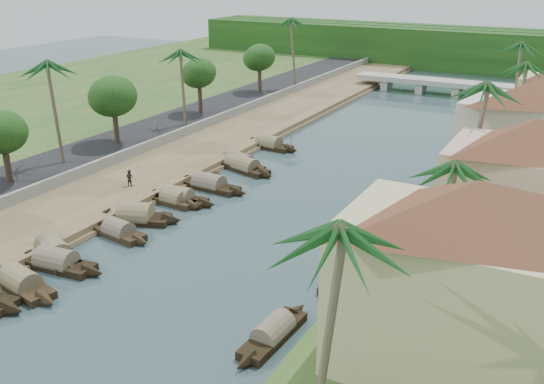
% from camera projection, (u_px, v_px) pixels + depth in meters
% --- Properties ---
extents(ground, '(220.00, 220.00, 0.00)m').
position_uv_depth(ground, '(179.00, 283.00, 41.66)').
color(ground, '#33484D').
rests_on(ground, ground).
extents(left_bank, '(10.00, 180.00, 0.80)m').
position_uv_depth(left_bank, '(170.00, 163.00, 65.06)').
color(left_bank, brown).
rests_on(left_bank, ground).
extents(right_bank, '(16.00, 180.00, 1.20)m').
position_uv_depth(right_bank, '(514.00, 224.00, 49.47)').
color(right_bank, '#28491D').
rests_on(right_bank, ground).
extents(road, '(8.00, 180.00, 1.40)m').
position_uv_depth(road, '(110.00, 150.00, 68.72)').
color(road, black).
rests_on(road, ground).
extents(retaining_wall, '(0.40, 180.00, 1.10)m').
position_uv_depth(retaining_wall, '(139.00, 149.00, 66.59)').
color(retaining_wall, gray).
rests_on(retaining_wall, left_bank).
extents(treeline, '(120.00, 14.00, 8.00)m').
position_uv_depth(treeline, '(475.00, 50.00, 122.46)').
color(treeline, '#14390F').
rests_on(treeline, ground).
extents(bridge, '(28.00, 4.00, 2.40)m').
position_uv_depth(bridge, '(440.00, 84.00, 100.25)').
color(bridge, '#A09F96').
rests_on(bridge, ground).
extents(building_near, '(14.85, 14.85, 10.20)m').
position_uv_depth(building_near, '(466.00, 278.00, 29.32)').
color(building_near, '#C7B485').
rests_on(building_near, right_bank).
extents(building_mid, '(14.11, 14.11, 9.70)m').
position_uv_depth(building_mid, '(528.00, 185.00, 42.12)').
color(building_mid, '#CD9B91').
rests_on(building_mid, right_bank).
extents(building_far, '(15.59, 15.59, 10.20)m').
position_uv_depth(building_far, '(537.00, 133.00, 53.99)').
color(building_far, beige).
rests_on(building_far, right_bank).
extents(sampan_2, '(8.48, 3.31, 2.20)m').
position_uv_depth(sampan_2, '(21.00, 283.00, 40.78)').
color(sampan_2, black).
rests_on(sampan_2, ground).
extents(sampan_3, '(8.41, 2.56, 2.23)m').
position_uv_depth(sampan_3, '(57.00, 263.00, 43.55)').
color(sampan_3, black).
rests_on(sampan_3, ground).
extents(sampan_4, '(8.24, 4.65, 2.31)m').
position_uv_depth(sampan_4, '(54.00, 253.00, 45.04)').
color(sampan_4, black).
rests_on(sampan_4, ground).
extents(sampan_5, '(8.25, 4.73, 2.54)m').
position_uv_depth(sampan_5, '(136.00, 217.00, 51.29)').
color(sampan_5, black).
rests_on(sampan_5, ground).
extents(sampan_6, '(6.93, 2.53, 2.05)m').
position_uv_depth(sampan_6, '(119.00, 232.00, 48.53)').
color(sampan_6, black).
rests_on(sampan_6, ground).
extents(sampan_7, '(8.22, 2.33, 2.16)m').
position_uv_depth(sampan_7, '(177.00, 198.00, 55.49)').
color(sampan_7, black).
rests_on(sampan_7, ground).
extents(sampan_8, '(6.19, 1.92, 1.94)m').
position_uv_depth(sampan_8, '(174.00, 200.00, 54.99)').
color(sampan_8, black).
rests_on(sampan_8, ground).
extents(sampan_9, '(9.04, 2.29, 2.26)m').
position_uv_depth(sampan_9, '(209.00, 185.00, 58.77)').
color(sampan_9, black).
rests_on(sampan_9, ground).
extents(sampan_10, '(6.70, 3.27, 1.87)m').
position_uv_depth(sampan_10, '(236.00, 165.00, 64.55)').
color(sampan_10, black).
rests_on(sampan_10, ground).
extents(sampan_11, '(8.02, 3.77, 2.25)m').
position_uv_depth(sampan_11, '(246.00, 168.00, 63.66)').
color(sampan_11, black).
rests_on(sampan_11, ground).
extents(sampan_12, '(9.06, 4.56, 2.16)m').
position_uv_depth(sampan_12, '(240.00, 163.00, 65.24)').
color(sampan_12, black).
rests_on(sampan_12, ground).
extents(sampan_13, '(8.32, 2.64, 2.24)m').
position_uv_depth(sampan_13, '(269.00, 145.00, 71.60)').
color(sampan_13, black).
rests_on(sampan_13, ground).
extents(sampan_14, '(1.84, 7.84, 1.93)m').
position_uv_depth(sampan_14, '(273.00, 333.00, 35.31)').
color(sampan_14, black).
rests_on(sampan_14, ground).
extents(sampan_15, '(1.91, 7.12, 1.93)m').
position_uv_depth(sampan_15, '(341.00, 276.00, 41.81)').
color(sampan_15, black).
rests_on(sampan_15, ground).
extents(sampan_16, '(3.24, 7.71, 1.90)m').
position_uv_depth(sampan_16, '(410.00, 200.00, 55.03)').
color(sampan_16, black).
rests_on(sampan_16, ground).
extents(canoe_1, '(4.50, 1.74, 0.72)m').
position_uv_depth(canoe_1, '(63.00, 253.00, 45.79)').
color(canoe_1, black).
rests_on(canoe_1, ground).
extents(canoe_2, '(5.36, 3.72, 0.84)m').
position_uv_depth(canoe_2, '(214.00, 175.00, 62.50)').
color(canoe_2, black).
rests_on(canoe_2, ground).
extents(palm_0, '(3.20, 3.20, 11.93)m').
position_uv_depth(palm_0, '(324.00, 231.00, 22.49)').
color(palm_0, '#75644E').
rests_on(palm_0, ground).
extents(palm_1, '(3.20, 3.20, 9.51)m').
position_uv_depth(palm_1, '(450.00, 167.00, 36.83)').
color(palm_1, '#75644E').
rests_on(palm_1, ground).
extents(palm_2, '(3.20, 3.20, 12.20)m').
position_uv_depth(palm_2, '(479.00, 88.00, 46.74)').
color(palm_2, '#75644E').
rests_on(palm_2, ground).
extents(palm_3, '(3.20, 3.20, 11.01)m').
position_uv_depth(palm_3, '(525.00, 66.00, 63.43)').
color(palm_3, '#75644E').
rests_on(palm_3, ground).
extents(palm_5, '(3.20, 3.20, 11.65)m').
position_uv_depth(palm_5, '(50.00, 66.00, 58.65)').
color(palm_5, '#75644E').
rests_on(palm_5, ground).
extents(palm_6, '(3.20, 3.20, 10.64)m').
position_uv_depth(palm_6, '(182.00, 53.00, 73.35)').
color(palm_6, '#75644E').
rests_on(palm_6, ground).
extents(palm_7, '(3.20, 3.20, 11.48)m').
position_uv_depth(palm_7, '(522.00, 45.00, 75.42)').
color(palm_7, '#75644E').
rests_on(palm_7, ground).
extents(palm_8, '(3.20, 3.20, 12.29)m').
position_uv_depth(palm_8, '(295.00, 21.00, 95.16)').
color(palm_8, '#75644E').
rests_on(palm_8, ground).
extents(tree_2, '(4.58, 4.58, 6.63)m').
position_uv_depth(tree_2, '(2.00, 133.00, 55.15)').
color(tree_2, '#4B3C2A').
rests_on(tree_2, ground).
extents(tree_3, '(5.26, 5.26, 7.48)m').
position_uv_depth(tree_3, '(113.00, 97.00, 67.05)').
color(tree_3, '#4B3C2A').
rests_on(tree_3, ground).
extents(tree_4, '(4.46, 4.46, 7.19)m').
position_uv_depth(tree_4, '(199.00, 74.00, 80.71)').
color(tree_4, '#4B3C2A').
rests_on(tree_4, ground).
extents(tree_5, '(4.67, 4.67, 7.19)m').
position_uv_depth(tree_5, '(259.00, 58.00, 94.22)').
color(tree_5, '#4B3C2A').
rests_on(tree_5, ground).
extents(person_far, '(0.80, 0.64, 1.56)m').
position_uv_depth(person_far, '(130.00, 178.00, 57.19)').
color(person_far, '#2F2620').
rests_on(person_far, left_bank).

